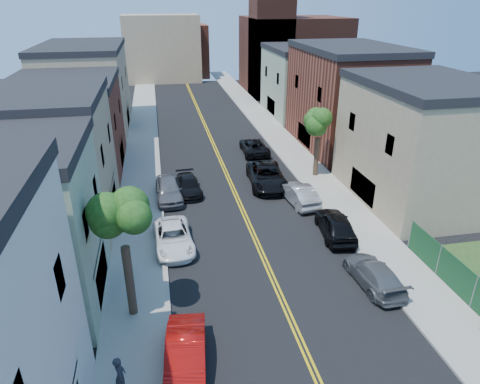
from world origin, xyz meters
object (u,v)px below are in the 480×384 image
grey_car_right (374,274)px  black_suv_lane (267,176)px  grey_car_left (169,190)px  pedestrian_left (120,376)px  silver_car_right (299,194)px  black_car_left (188,185)px  red_sedan (186,357)px  black_car_right (336,224)px  white_pickup (173,237)px  dark_car_right_far (254,146)px

grey_car_right → black_suv_lane: size_ratio=0.75×
grey_car_left → grey_car_right: grey_car_left is taller
grey_car_right → pedestrian_left: (-13.69, -4.93, 0.38)m
silver_car_right → black_suv_lane: (-1.66, 3.89, 0.09)m
grey_car_left → black_car_left: size_ratio=1.11×
red_sedan → silver_car_right: red_sedan is taller
black_car_left → grey_car_right: size_ratio=0.95×
black_car_right → pedestrian_left: size_ratio=2.70×
black_car_right → silver_car_right: size_ratio=1.04×
white_pickup → grey_car_right: size_ratio=1.09×
grey_car_right → black_suv_lane: 15.05m
black_car_left → silver_car_right: 9.22m
silver_car_right → pedestrian_left: 20.44m
black_car_left → silver_car_right: bearing=-27.3°
red_sedan → white_pickup: 10.43m
white_pickup → red_sedan: bearing=-93.3°
black_car_left → black_car_right: black_car_right is taller
grey_car_right → pedestrian_left: bearing=17.0°
black_car_left → dark_car_right_far: size_ratio=0.83×
silver_car_right → white_pickup: bearing=18.9°
grey_car_right → dark_car_right_far: size_ratio=0.88×
red_sedan → black_car_right: 14.74m
dark_car_right_far → grey_car_right: bearing=96.1°
dark_car_right_far → pedestrian_left: (-11.99, -28.14, 0.32)m
white_pickup → black_suv_lane: (8.50, 8.62, 0.16)m
dark_car_right_far → black_suv_lane: bearing=86.4°
grey_car_left → grey_car_right: 17.49m
grey_car_left → dark_car_right_far: (9.26, 9.58, -0.10)m
grey_car_right → grey_car_left: bearing=-54.0°
black_car_left → black_car_right: 12.94m
grey_car_right → silver_car_right: bearing=-88.4°
black_car_right → pedestrian_left: (-13.69, -10.54, 0.23)m
white_pickup → black_suv_lane: black_suv_lane is taller
grey_car_left → dark_car_right_far: size_ratio=0.92×
pedestrian_left → black_car_right: bearing=-58.0°
dark_car_right_far → black_car_right: bearing=97.4°
black_car_left → grey_car_right: 17.32m
black_suv_lane → white_pickup: bearing=-130.0°
black_car_right → dark_car_right_far: black_car_right is taller
grey_car_right → silver_car_right: (-0.84, 10.96, 0.10)m
white_pickup → black_car_right: size_ratio=1.05×
grey_car_left → silver_car_right: bearing=-17.0°
white_pickup → black_suv_lane: size_ratio=0.82×
grey_car_left → grey_car_right: bearing=-53.4°
black_suv_lane → pedestrian_left: size_ratio=3.44×
red_sedan → black_car_right: bearing=47.8°
dark_car_right_far → black_suv_lane: 8.41m
red_sedan → pedestrian_left: size_ratio=2.65×
white_pickup → black_car_right: (11.00, -0.61, 0.13)m
grey_car_left → black_car_left: bearing=28.4°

